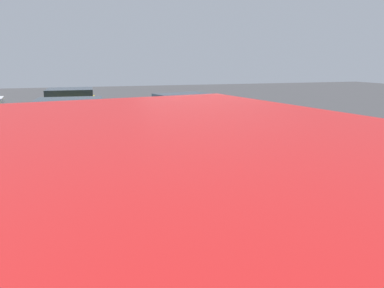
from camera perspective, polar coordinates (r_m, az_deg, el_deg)
ground_plane at (r=6.85m, az=2.42°, el=-7.18°), size 60.00×60.00×0.00m
art_car_decorated at (r=6.70m, az=2.08°, el=-1.29°), size 4.79×2.98×1.70m
parked_sedan_far_left at (r=14.11m, az=-18.77°, el=5.61°), size 4.12×2.08×1.42m
parked_sedan_near_right at (r=10.45m, az=-0.28°, el=4.04°), size 4.77×2.71×1.44m
parked_sedan_near_left at (r=9.03m, az=-19.19°, el=1.87°), size 4.30×2.22×1.45m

